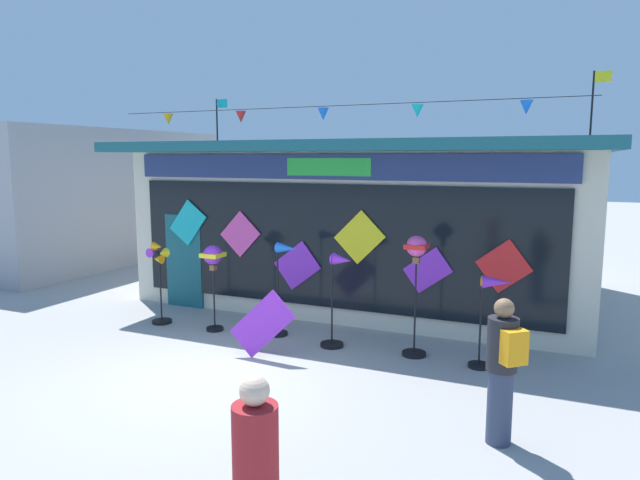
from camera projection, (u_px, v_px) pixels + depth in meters
ground_plane at (207, 376)px, 8.46m from camera, size 80.00×80.00×0.00m
kite_shop_building at (377, 219)px, 13.44m from camera, size 9.79×6.75×4.91m
wind_spinner_far_left at (159, 272)px, 11.00m from camera, size 0.42×0.38×1.61m
wind_spinner_left at (213, 263)px, 10.51m from camera, size 0.36×0.36×1.61m
wind_spinner_center_left at (283, 276)px, 10.20m from camera, size 0.56×0.35×1.72m
wind_spinner_center_right at (338, 293)px, 9.61m from camera, size 0.58×0.40×1.62m
wind_spinner_right at (416, 265)px, 9.12m from camera, size 0.39×0.39×1.98m
wind_spinner_far_right at (491, 307)px, 8.61m from camera, size 0.60×0.33×1.46m
person_near_camera at (502, 368)px, 6.33m from camera, size 0.46×0.46×1.68m
display_kite_on_ground at (262, 324)px, 9.14m from camera, size 1.13×0.17×1.13m
neighbour_building at (77, 195)px, 18.22m from camera, size 5.08×8.49×4.04m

